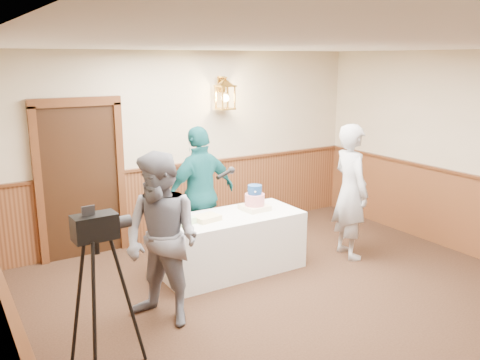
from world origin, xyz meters
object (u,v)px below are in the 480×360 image
Objects in this scene: interviewer at (162,240)px; tv_camera_rig at (100,305)px; baker at (351,191)px; display_table at (232,243)px; sheet_cake_yellow at (207,218)px; assistant_p at (201,194)px; tiered_cake at (255,200)px; sheet_cake_green at (178,221)px.

tv_camera_rig is (-0.81, -0.57, -0.25)m from interviewer.
baker reaches higher than interviewer.
baker is at bearing -13.42° from display_table.
tv_camera_rig is at bearing -147.48° from display_table.
baker reaches higher than sheet_cake_yellow.
tv_camera_rig is (-1.96, -1.93, -0.26)m from assistant_p.
tv_camera_rig is (-2.45, -1.37, -0.23)m from tiered_cake.
assistant_p is at bearing 101.38° from display_table.
sheet_cake_yellow is 0.69m from assistant_p.
baker is (1.27, -0.44, 0.04)m from tiered_cake.
interviewer reaches higher than tv_camera_rig.
interviewer is at bearing -149.20° from display_table.
sheet_cake_yellow is at bearing -176.46° from display_table.
sheet_cake_green is (-0.72, 0.04, 0.41)m from display_table.
tiered_cake is 0.75m from assistant_p.
sheet_cake_green is at bearing 42.60° from tv_camera_rig.
tiered_cake is 0.19× the size of interviewer.
tiered_cake is at bearing 87.56° from interviewer.
tiered_cake is 1.00× the size of sheet_cake_green.
tiered_cake is 1.10m from sheet_cake_green.
display_table is at bearing 88.60° from baker.
interviewer is (-1.64, -0.80, 0.02)m from tiered_cake.
display_table is at bearing 30.01° from tv_camera_rig.
display_table is at bearing 92.90° from assistant_p.
interviewer is 1.02m from tv_camera_rig.
assistant_p is (0.25, 0.63, 0.13)m from sheet_cake_yellow.
tv_camera_rig reaches higher than sheet_cake_yellow.
sheet_cake_green is at bearing 91.69° from baker.
tiered_cake reaches higher than sheet_cake_green.
tv_camera_rig is at bearing -134.88° from sheet_cake_green.
tiered_cake reaches higher than display_table.
sheet_cake_green is 0.83m from assistant_p.
interviewer is at bearing 41.44° from assistant_p.
tv_camera_rig is (-1.71, -1.30, -0.13)m from sheet_cake_yellow.
display_table is 5.91× the size of sheet_cake_yellow.
assistant_p is (1.14, 1.36, 0.01)m from interviewer.
interviewer is (-0.54, -0.79, 0.11)m from sheet_cake_green.
sheet_cake_yellow is 0.17× the size of assistant_p.
interviewer is 1.23× the size of tv_camera_rig.
sheet_cake_yellow is at bearing 100.78° from interviewer.
baker reaches higher than display_table.
sheet_cake_yellow is at bearing -174.67° from tiered_cake.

